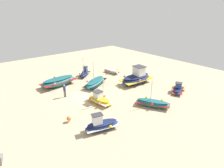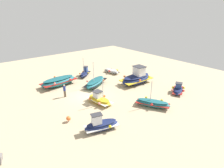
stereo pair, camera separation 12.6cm
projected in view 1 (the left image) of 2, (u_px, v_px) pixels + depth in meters
ground_plane at (88, 96)px, 23.96m from camera, size 50.28×50.28×0.00m
fishing_boat_0 at (102, 125)px, 17.00m from camera, size 2.03×3.52×1.83m
fishing_boat_1 at (95, 82)px, 26.91m from camera, size 3.68×4.89×3.88m
fishing_boat_2 at (99, 99)px, 21.98m from camera, size 3.69×2.09×3.36m
fishing_boat_3 at (137, 78)px, 27.66m from camera, size 2.91×5.45×2.71m
fishing_boat_4 at (178, 89)px, 24.87m from camera, size 2.53×3.32×1.36m
fishing_boat_5 at (153, 103)px, 21.18m from camera, size 4.12×3.12×3.23m
fishing_boat_6 at (59, 81)px, 26.89m from camera, size 2.77×5.52×1.33m
fishing_boat_7 at (85, 73)px, 30.83m from camera, size 2.75×3.09×3.35m
fishing_boat_8 at (112, 71)px, 32.31m from camera, size 3.20×1.71×0.72m
person_walking at (65, 90)px, 23.24m from camera, size 0.32×0.32×1.73m
mooring_buoy_0 at (69, 118)px, 18.27m from camera, size 0.48×0.48×0.64m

